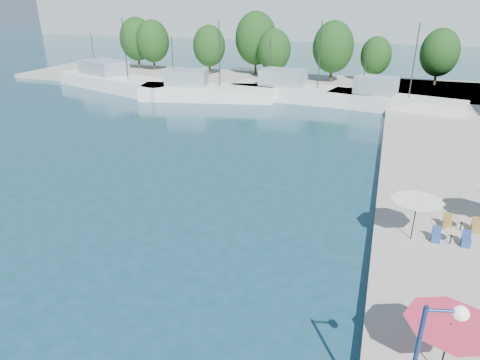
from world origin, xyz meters
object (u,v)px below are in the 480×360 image
(trawler_04, at_px, (391,102))
(street_lamp, at_px, (429,357))
(umbrella_white, at_px, (417,205))
(trawler_01, at_px, (116,81))
(umbrella_pink, at_px, (450,330))
(trawler_02, at_px, (204,91))
(trawler_03, at_px, (299,92))

(trawler_04, relative_size, street_lamp, 3.13)
(umbrella_white, bearing_deg, trawler_01, 140.43)
(trawler_04, bearing_deg, umbrella_white, -73.72)
(trawler_04, xyz_separation_m, umbrella_white, (1.46, -31.23, 1.49))
(street_lamp, bearing_deg, umbrella_pink, 57.14)
(trawler_01, height_order, trawler_02, same)
(umbrella_pink, bearing_deg, street_lamp, -108.30)
(umbrella_white, bearing_deg, trawler_03, 110.76)
(trawler_02, height_order, trawler_03, same)
(trawler_02, bearing_deg, umbrella_pink, -69.76)
(trawler_04, bearing_deg, trawler_01, -168.47)
(trawler_03, distance_m, umbrella_white, 35.70)
(trawler_03, distance_m, trawler_04, 11.38)
(umbrella_pink, bearing_deg, umbrella_white, 94.09)
(trawler_01, distance_m, trawler_03, 26.84)
(trawler_01, bearing_deg, trawler_03, 21.30)
(trawler_04, height_order, umbrella_pink, trawler_04)
(trawler_01, xyz_separation_m, trawler_02, (14.97, -2.76, 0.00))
(trawler_02, bearing_deg, umbrella_white, -63.27)
(trawler_01, bearing_deg, umbrella_white, -19.85)
(trawler_03, height_order, umbrella_pink, trawler_03)
(trawler_04, relative_size, umbrella_pink, 5.50)
(trawler_02, height_order, trawler_04, same)
(trawler_01, distance_m, umbrella_white, 51.22)
(trawler_01, height_order, trawler_03, same)
(trawler_02, distance_m, umbrella_white, 38.65)
(trawler_02, relative_size, street_lamp, 3.52)
(trawler_01, relative_size, trawler_04, 1.43)
(trawler_03, xyz_separation_m, trawler_04, (11.18, -2.13, 0.00))
(umbrella_white, bearing_deg, trawler_04, 92.67)
(trawler_02, relative_size, trawler_03, 0.94)
(trawler_01, distance_m, trawler_02, 15.22)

